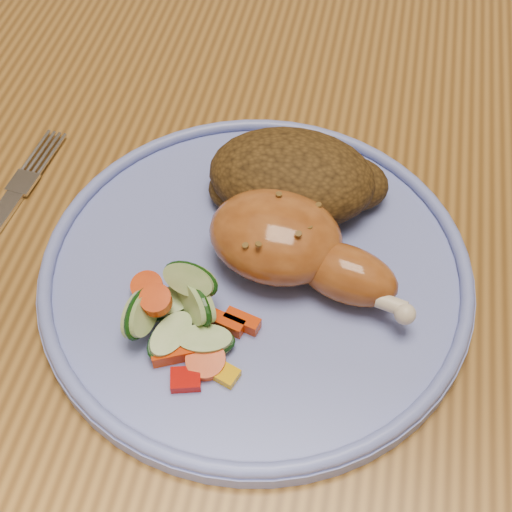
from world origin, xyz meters
TOP-DOWN VIEW (x-y plane):
  - ground at (0.00, 0.00)m, footprint 4.00×4.00m
  - dining_table at (0.00, 0.00)m, footprint 0.90×1.40m
  - chair_far at (0.00, 0.63)m, footprint 0.42×0.42m
  - plate at (-0.07, -0.12)m, footprint 0.31×0.31m
  - plate_rim at (-0.07, -0.12)m, footprint 0.31×0.31m
  - chicken_leg at (-0.04, -0.11)m, footprint 0.15×0.09m
  - rice_pilaf at (-0.05, -0.05)m, footprint 0.14×0.09m
  - vegetable_pile at (-0.11, -0.18)m, footprint 0.09×0.09m

SIDE VIEW (x-z plane):
  - ground at x=0.00m, z-range 0.00..0.00m
  - chair_far at x=0.00m, z-range 0.04..0.95m
  - dining_table at x=0.00m, z-range 0.29..1.04m
  - plate at x=-0.07m, z-range 0.75..0.76m
  - plate_rim at x=-0.07m, z-range 0.76..0.77m
  - vegetable_pile at x=-0.11m, z-range 0.75..0.80m
  - rice_pilaf at x=-0.05m, z-range 0.76..0.81m
  - chicken_leg at x=-0.04m, z-range 0.76..0.81m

